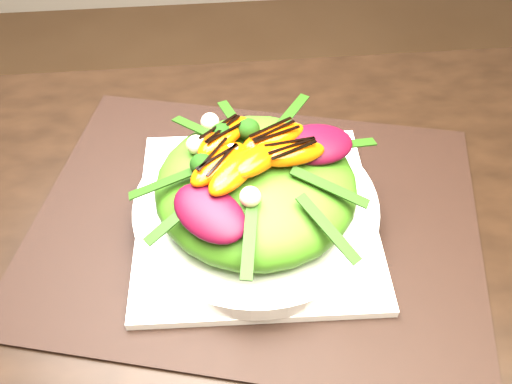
{
  "coord_description": "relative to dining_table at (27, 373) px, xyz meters",
  "views": [
    {
      "loc": [
        0.19,
        -0.23,
        1.22
      ],
      "look_at": [
        0.23,
        0.15,
        0.8
      ],
      "focal_mm": 38.0,
      "sensor_mm": 36.0,
      "label": 1
    }
  ],
  "objects": [
    {
      "name": "radicchio_leaf",
      "position": [
        0.29,
        0.16,
        0.11
      ],
      "size": [
        0.09,
        0.06,
        0.02
      ],
      "primitive_type": "ellipsoid",
      "rotation": [
        0.0,
        0.0,
        0.18
      ],
      "color": "#400616",
      "rests_on": "lettuce_mound"
    },
    {
      "name": "macadamia_nut",
      "position": [
        0.27,
        0.1,
        0.11
      ],
      "size": [
        0.02,
        0.02,
        0.02
      ],
      "primitive_type": "sphere",
      "rotation": [
        0.0,
        0.0,
        -0.06
      ],
      "color": "beige",
      "rests_on": "lettuce_mound"
    },
    {
      "name": "placemat",
      "position": [
        0.23,
        0.15,
        0.02
      ],
      "size": [
        0.56,
        0.48,
        0.0
      ],
      "primitive_type": "cube",
      "rotation": [
        0.0,
        0.0,
        -0.25
      ],
      "color": "black",
      "rests_on": "dining_table"
    },
    {
      "name": "lettuce_mound",
      "position": [
        0.23,
        0.15,
        0.08
      ],
      "size": [
        0.27,
        0.27,
        0.07
      ],
      "primitive_type": "ellipsoid",
      "rotation": [
        0.0,
        0.0,
        -0.39
      ],
      "color": "#417A16",
      "rests_on": "salad_bowl"
    },
    {
      "name": "broccoli_floret",
      "position": [
        0.18,
        0.18,
        0.12
      ],
      "size": [
        0.03,
        0.03,
        0.03
      ],
      "primitive_type": "sphere",
      "rotation": [
        0.0,
        0.0,
        -0.03
      ],
      "color": "black",
      "rests_on": "lettuce_mound"
    },
    {
      "name": "plate_base",
      "position": [
        0.23,
        0.15,
        0.03
      ],
      "size": [
        0.27,
        0.27,
        0.01
      ],
      "primitive_type": "cube",
      "rotation": [
        0.0,
        0.0,
        -0.04
      ],
      "color": "white",
      "rests_on": "placemat"
    },
    {
      "name": "salad_bowl",
      "position": [
        0.23,
        0.15,
        0.04
      ],
      "size": [
        0.35,
        0.35,
        0.02
      ],
      "primitive_type": "cylinder",
      "rotation": [
        0.0,
        0.0,
        0.42
      ],
      "color": "silver",
      "rests_on": "plate_base"
    },
    {
      "name": "dining_table",
      "position": [
        0.0,
        0.0,
        0.0
      ],
      "size": [
        1.6,
        0.9,
        0.75
      ],
      "primitive_type": "cube",
      "color": "black",
      "rests_on": "floor"
    },
    {
      "name": "balsamic_drizzle",
      "position": [
        0.23,
        0.16,
        0.13
      ],
      "size": [
        0.05,
        0.01,
        0.0
      ],
      "primitive_type": "cube",
      "rotation": [
        0.0,
        0.0,
        0.06
      ],
      "color": "black",
      "rests_on": "orange_segment"
    },
    {
      "name": "orange_segment",
      "position": [
        0.23,
        0.16,
        0.12
      ],
      "size": [
        0.07,
        0.03,
        0.02
      ],
      "primitive_type": "ellipsoid",
      "rotation": [
        0.0,
        0.0,
        0.06
      ],
      "color": "#E04503",
      "rests_on": "lettuce_mound"
    }
  ]
}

